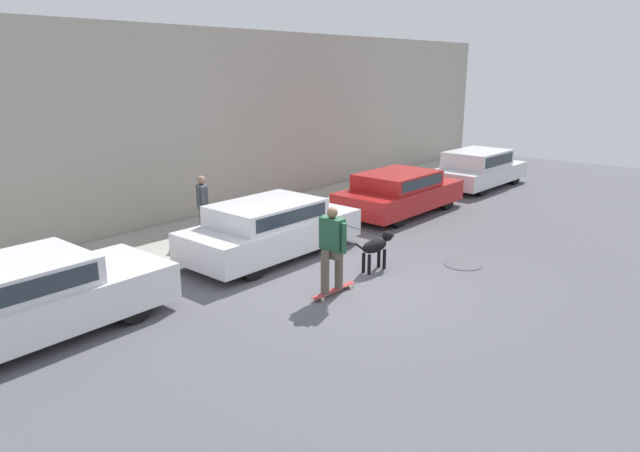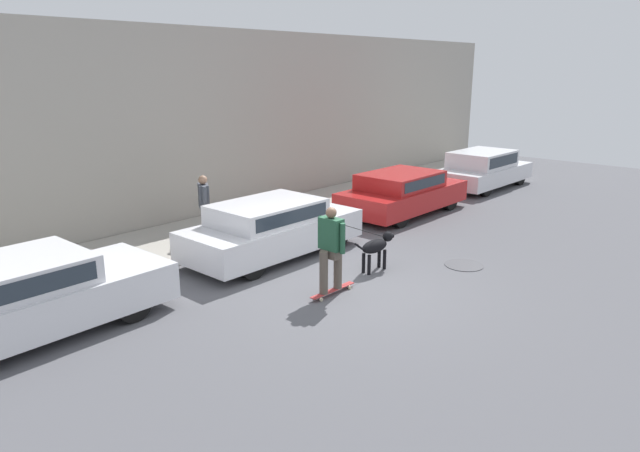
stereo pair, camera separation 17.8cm
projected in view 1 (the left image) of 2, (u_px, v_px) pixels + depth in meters
ground_plane at (343, 287)px, 10.72m from camera, size 36.00×36.00×0.00m
back_wall at (150, 131)px, 13.87m from camera, size 32.00×0.30×4.98m
sidewalk_curb at (193, 237)px, 13.60m from camera, size 30.00×2.59×0.14m
parked_car_0 at (20, 302)px, 8.49m from camera, size 4.47×1.84×1.24m
parked_car_1 at (271, 229)px, 12.29m from camera, size 4.10×1.71×1.23m
parked_car_2 at (399, 193)px, 15.94m from camera, size 4.08×1.78×1.19m
parked_car_3 at (478, 169)px, 19.47m from camera, size 4.04×1.78×1.26m
dog at (376, 246)px, 11.48m from camera, size 1.14×0.33×0.75m
skateboarder at (333, 246)px, 10.10m from camera, size 2.43×0.63×1.64m
pedestrian_with_bag at (203, 205)px, 12.94m from camera, size 0.46×0.65×1.49m
manhole_cover at (463, 264)px, 11.92m from camera, size 0.80×0.80×0.01m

